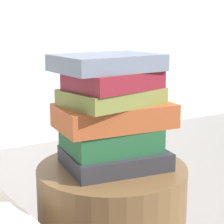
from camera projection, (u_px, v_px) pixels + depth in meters
The scene contains 6 objects.
book_charcoal at pixel (114, 158), 1.11m from camera, with size 0.26×0.20×0.05m, color #28282D.
book_forest at pixel (111, 138), 1.10m from camera, with size 0.23×0.18×0.06m, color #1E512D.
book_rust at pixel (114, 116), 1.09m from camera, with size 0.30×0.17×0.06m, color #994723.
book_olive at pixel (111, 97), 1.07m from camera, with size 0.24×0.17×0.04m, color olive.
book_maroon at pixel (113, 80), 1.05m from camera, with size 0.22×0.16×0.05m, color maroon.
book_slate at pixel (107, 63), 1.05m from camera, with size 0.26×0.18×0.04m, color slate.
Camera 1 is at (-0.56, -0.90, 0.91)m, focal length 66.78 mm.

